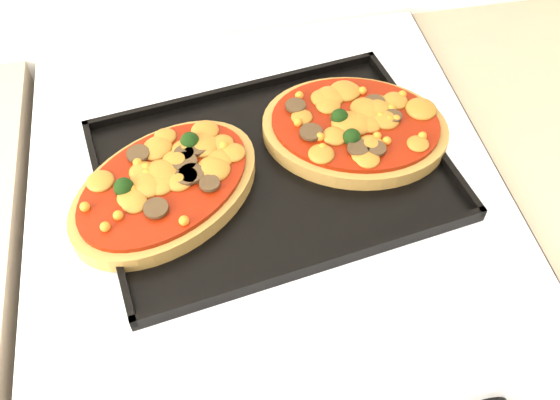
{
  "coord_description": "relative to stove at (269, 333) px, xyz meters",
  "views": [
    {
      "loc": [
        -0.07,
        1.18,
        1.51
      ],
      "look_at": [
        0.03,
        1.64,
        0.92
      ],
      "focal_mm": 40.0,
      "sensor_mm": 36.0,
      "label": 1
    }
  ],
  "objects": [
    {
      "name": "pizza_left",
      "position": [
        -0.12,
        -0.02,
        0.48
      ],
      "size": [
        0.3,
        0.28,
        0.04
      ],
      "primitive_type": null,
      "rotation": [
        0.0,
        0.0,
        0.62
      ],
      "color": "#A8793A",
      "rests_on": "baking_tray"
    },
    {
      "name": "stove",
      "position": [
        0.0,
        0.0,
        0.0
      ],
      "size": [
        0.6,
        0.6,
        0.91
      ],
      "primitive_type": "cube",
      "color": "silver",
      "rests_on": "floor"
    },
    {
      "name": "pizza_right",
      "position": [
        0.12,
        0.03,
        0.48
      ],
      "size": [
        0.29,
        0.25,
        0.04
      ],
      "primitive_type": null,
      "rotation": [
        0.0,
        0.0,
        -0.31
      ],
      "color": "#A8793A",
      "rests_on": "baking_tray"
    },
    {
      "name": "baking_tray",
      "position": [
        0.01,
        -0.01,
        0.47
      ],
      "size": [
        0.47,
        0.38,
        0.02
      ],
      "primitive_type": "cube",
      "rotation": [
        0.0,
        0.0,
        0.16
      ],
      "color": "black",
      "rests_on": "stove"
    }
  ]
}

